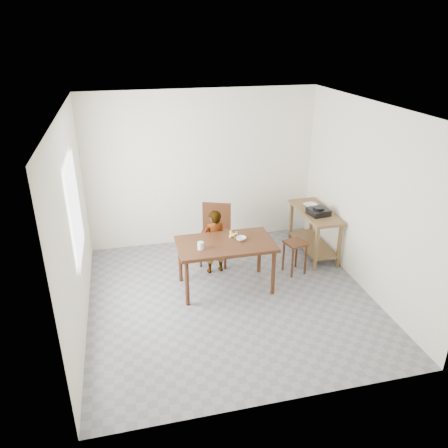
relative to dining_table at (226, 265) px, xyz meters
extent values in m
cube|color=slate|center=(0.00, -0.30, -0.40)|extent=(4.00, 4.00, 0.04)
cube|color=white|center=(0.00, -0.30, 2.35)|extent=(4.00, 4.00, 0.04)
cube|color=white|center=(0.00, 1.72, 0.98)|extent=(4.00, 0.04, 2.70)
cube|color=white|center=(0.00, -2.32, 0.98)|extent=(4.00, 0.04, 2.70)
cube|color=white|center=(-2.02, -0.30, 0.98)|extent=(0.04, 4.00, 2.70)
cube|color=white|center=(2.02, -0.30, 0.98)|extent=(0.04, 4.00, 2.70)
cube|color=white|center=(-1.97, -0.10, 1.12)|extent=(0.02, 1.10, 1.30)
imported|color=white|center=(-0.06, 0.50, 0.15)|extent=(0.42, 0.31, 1.06)
cylinder|color=silver|center=(-0.39, -0.12, 0.43)|extent=(0.11, 0.11, 0.11)
imported|color=silver|center=(0.24, 0.03, 0.40)|extent=(0.18, 0.18, 0.05)
imported|color=silver|center=(1.70, 0.86, 0.45)|extent=(0.25, 0.25, 0.06)
cube|color=black|center=(1.69, 0.54, 0.48)|extent=(0.35, 0.35, 0.10)
camera|label=1|loc=(-1.34, -5.47, 3.20)|focal=35.00mm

